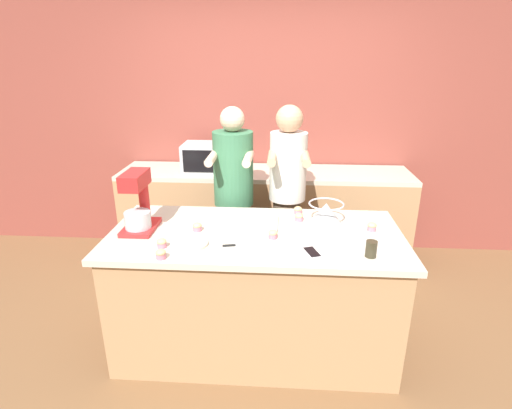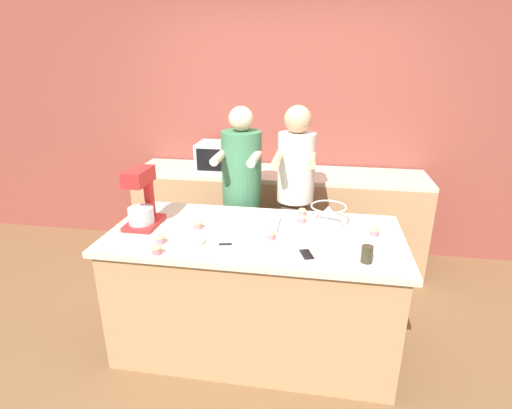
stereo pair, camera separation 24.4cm
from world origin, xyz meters
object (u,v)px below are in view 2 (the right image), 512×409
object	(u,v)px
stand_mixer	(142,201)
cupcake_0	(374,231)
microwave_oven	(221,156)
cupcake_2	(157,250)
person_right	(295,200)
knife	(234,244)
cupcake_6	(302,212)
cupcake_1	(160,239)
cupcake_4	(301,219)
cell_phone	(307,255)
small_plate	(189,241)
cupcake_5	(198,224)
mixing_bowl	(328,215)
drinking_glass	(367,254)
person_left	(242,200)
cupcake_3	(271,235)
baking_tray	(253,222)

from	to	relation	value
stand_mixer	cupcake_0	bearing A→B (deg)	3.14
microwave_oven	cupcake_2	bearing A→B (deg)	-88.38
person_right	cupcake_2	bearing A→B (deg)	-123.97
knife	cupcake_6	world-z (taller)	cupcake_6
cupcake_1	cupcake_4	xyz separation A→B (m)	(0.85, 0.47, 0.00)
cupcake_1	cell_phone	bearing A→B (deg)	-1.19
stand_mixer	cupcake_6	size ratio (longest dim) A/B	6.77
small_plate	cupcake_5	world-z (taller)	cupcake_5
mixing_bowl	cupcake_6	distance (m)	0.26
cell_phone	drinking_glass	size ratio (longest dim) A/B	1.62
stand_mixer	knife	bearing A→B (deg)	-16.22
person_left	drinking_glass	bearing A→B (deg)	-46.96
drinking_glass	cell_phone	bearing A→B (deg)	177.04
cupcake_4	cupcake_6	size ratio (longest dim) A/B	1.00
person_left	cupcake_0	distance (m)	1.17
stand_mixer	microwave_oven	distance (m)	1.35
person_right	cupcake_2	size ratio (longest dim) A/B	27.53
stand_mixer	cupcake_5	size ratio (longest dim) A/B	6.77
person_right	mixing_bowl	size ratio (longest dim) A/B	6.69
cupcake_0	cupcake_6	size ratio (longest dim) A/B	1.00
mixing_bowl	cell_phone	xyz separation A→B (m)	(-0.12, -0.45, -0.07)
mixing_bowl	small_plate	world-z (taller)	mixing_bowl
cupcake_3	cell_phone	bearing A→B (deg)	-39.36
cell_phone	person_right	bearing A→B (deg)	98.24
baking_tray	drinking_glass	size ratio (longest dim) A/B	3.63
stand_mixer	baking_tray	distance (m)	0.77
mixing_bowl	baking_tray	xyz separation A→B (m)	(-0.51, -0.05, -0.06)
cupcake_1	cupcake_4	size ratio (longest dim) A/B	1.00
mixing_bowl	knife	distance (m)	0.69
cupcake_3	cupcake_5	distance (m)	0.51
person_right	cupcake_3	size ratio (longest dim) A/B	27.53
microwave_oven	cupcake_1	distance (m)	1.59
person_right	stand_mixer	distance (m)	1.22
cupcake_6	cupcake_2	bearing A→B (deg)	-137.21
cupcake_4	cupcake_6	xyz separation A→B (m)	(-0.00, 0.13, 0.00)
baking_tray	cupcake_1	world-z (taller)	cupcake_1
cupcake_4	cell_phone	bearing A→B (deg)	-83.03
cupcake_5	cupcake_6	bearing A→B (deg)	27.25
cupcake_4	cupcake_5	world-z (taller)	same
cupcake_4	person_left	bearing A→B (deg)	137.76
microwave_oven	cupcake_2	world-z (taller)	microwave_oven
cupcake_2	cupcake_3	size ratio (longest dim) A/B	1.00
cupcake_2	person_right	bearing A→B (deg)	56.03
baking_tray	cell_phone	distance (m)	0.56
mixing_bowl	cupcake_4	bearing A→B (deg)	168.28
stand_mixer	mixing_bowl	size ratio (longest dim) A/B	1.64
cupcake_1	cupcake_3	size ratio (longest dim) A/B	1.00
cell_phone	knife	world-z (taller)	cell_phone
small_plate	cupcake_4	xyz separation A→B (m)	(0.67, 0.43, 0.02)
person_left	cupcake_4	distance (m)	0.70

